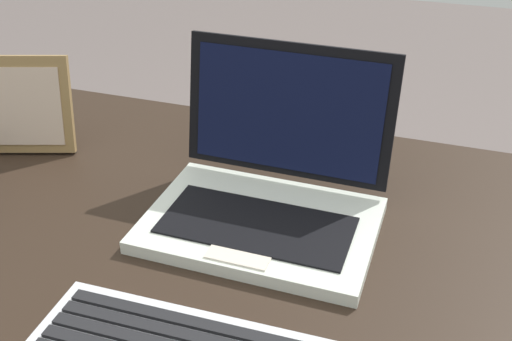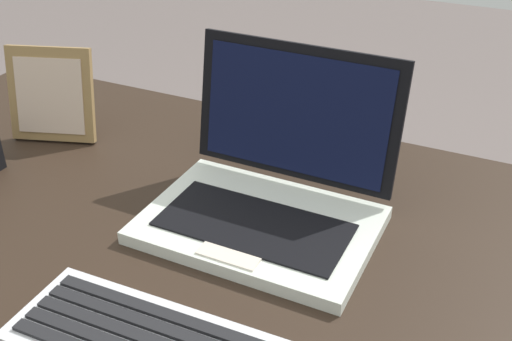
{
  "view_description": "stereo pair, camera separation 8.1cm",
  "coord_description": "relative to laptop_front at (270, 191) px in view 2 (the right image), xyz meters",
  "views": [
    {
      "loc": [
        0.17,
        -0.6,
        1.23
      ],
      "look_at": [
        -0.05,
        0.06,
        0.82
      ],
      "focal_mm": 43.24,
      "sensor_mm": 36.0,
      "label": 1
    },
    {
      "loc": [
        0.25,
        -0.57,
        1.23
      ],
      "look_at": [
        -0.05,
        0.06,
        0.82
      ],
      "focal_mm": 43.24,
      "sensor_mm": 36.0,
      "label": 2
    }
  ],
  "objects": [
    {
      "name": "desk",
      "position": [
        0.04,
        -0.08,
        -0.13
      ],
      "size": [
        1.55,
        0.76,
        0.73
      ],
      "color": "black",
      "rests_on": "ground"
    },
    {
      "name": "photo_frame",
      "position": [
        -0.43,
        0.06,
        0.04
      ],
      "size": [
        0.15,
        0.09,
        0.16
      ],
      "color": "olive",
      "rests_on": "desk"
    },
    {
      "name": "laptop_front",
      "position": [
        0.0,
        0.0,
        0.0
      ],
      "size": [
        0.31,
        0.25,
        0.22
      ],
      "color": "silver",
      "rests_on": "desk"
    }
  ]
}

